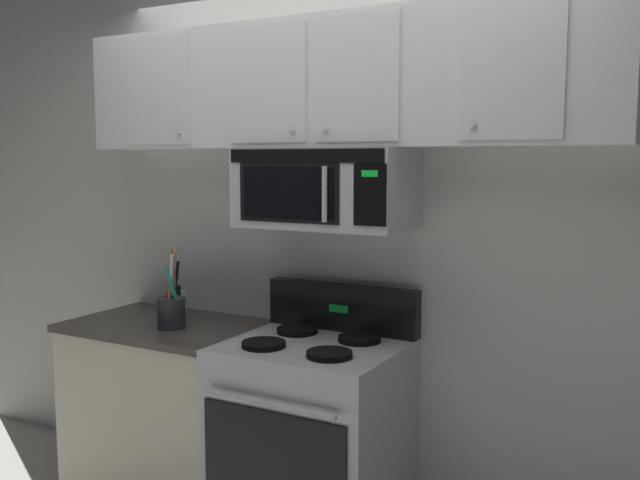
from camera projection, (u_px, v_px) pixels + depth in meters
name	position (u px, v px, depth m)	size (l,w,h in m)	color
back_wall	(351.00, 234.00, 3.32)	(5.20, 0.10, 2.70)	silver
stove_range	(313.00, 439.00, 3.10)	(0.76, 0.69, 1.12)	#B7BABF
over_range_microwave	(326.00, 188.00, 3.08)	(0.76, 0.43, 0.35)	#B7BABF
upper_cabinets	(329.00, 84.00, 3.05)	(2.50, 0.36, 0.55)	silver
counter_segment	(168.00, 410.00, 3.51)	(0.93, 0.65, 0.90)	beige
utensil_crock_charcoal	(172.00, 308.00, 3.33)	(0.13, 0.13, 0.39)	#2D2D33
salt_shaker	(182.00, 303.00, 3.64)	(0.05, 0.05, 0.12)	white
pepper_mill	(175.00, 303.00, 3.48)	(0.06, 0.06, 0.18)	black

